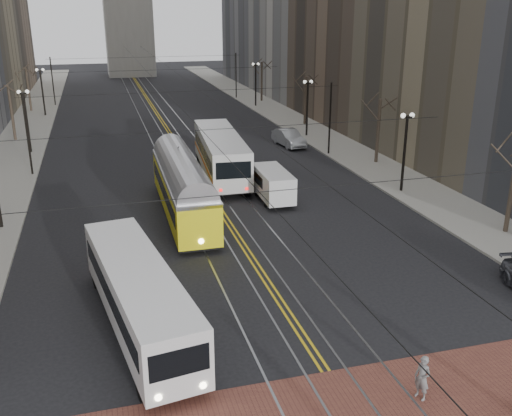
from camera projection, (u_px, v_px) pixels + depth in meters
ground at (316, 357)px, 22.25m from camera, size 260.00×260.00×0.00m
sidewalk_left at (24, 138)px, 59.30m from camera, size 5.00×140.00×0.15m
sidewalk_right at (296, 123)px, 66.91m from camera, size 5.00×140.00×0.15m
streetcar_rails at (168, 131)px, 63.13m from camera, size 4.80×130.00×0.02m
centre_lines at (168, 131)px, 63.13m from camera, size 0.42×130.00×0.01m
lamp_posts at (192, 136)px, 47.44m from camera, size 27.60×57.20×5.60m
street_trees at (180, 122)px, 53.34m from camera, size 31.68×53.28×5.60m
trolley_wires at (180, 112)px, 52.64m from camera, size 25.96×120.00×6.60m
transit_bus at (139, 298)px, 23.74m from camera, size 4.16×11.84×2.90m
streetcar at (183, 192)px, 36.88m from camera, size 2.66×13.52×3.18m
rear_bus at (221, 156)px, 45.52m from camera, size 3.86×13.35×3.43m
cargo_van at (273, 186)px, 39.88m from camera, size 2.02×5.02×2.20m
sedan_grey at (246, 164)px, 46.84m from camera, size 2.06×4.38×1.45m
sedan_silver at (289, 138)px, 55.90m from camera, size 2.21×5.09×1.63m
pedestrian_b at (422, 378)px, 19.63m from camera, size 0.59×0.70×1.65m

